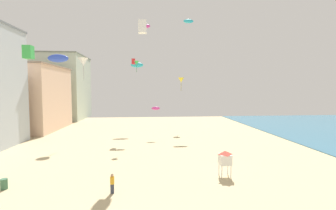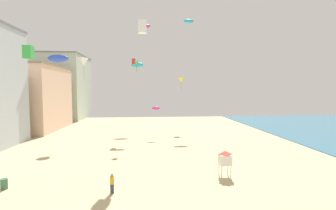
{
  "view_description": "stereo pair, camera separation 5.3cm",
  "coord_description": "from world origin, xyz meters",
  "px_view_note": "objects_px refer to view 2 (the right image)",
  "views": [
    {
      "loc": [
        2.43,
        -12.22,
        8.5
      ],
      "look_at": [
        4.65,
        14.09,
        6.77
      ],
      "focal_mm": 24.82,
      "sensor_mm": 36.0,
      "label": 1
    },
    {
      "loc": [
        2.48,
        -12.22,
        8.5
      ],
      "look_at": [
        4.65,
        14.09,
        6.77
      ],
      "focal_mm": 24.82,
      "sensor_mm": 36.0,
      "label": 2
    }
  ],
  "objects_px": {
    "kite_blue_parafoil_2": "(58,58)",
    "kite_magenta_parafoil_2": "(156,108)",
    "kite_flyer": "(112,182)",
    "kite_cyan_parafoil": "(189,21)",
    "kite_white_delta": "(84,62)",
    "kite_yellow_delta": "(181,80)",
    "beach_trash_bin": "(4,184)",
    "kite_red_box": "(134,61)",
    "kite_green_delta": "(137,63)",
    "kite_cyan_parafoil_2": "(137,65)",
    "kite_green_box": "(28,52)",
    "kite_white_box": "(142,27)",
    "kite_magenta_parafoil": "(146,26)",
    "lifeguard_stand": "(225,158)"
  },
  "relations": [
    {
      "from": "kite_green_box",
      "to": "kite_cyan_parafoil_2",
      "type": "relative_size",
      "value": 0.53
    },
    {
      "from": "kite_green_box",
      "to": "kite_white_box",
      "type": "bearing_deg",
      "value": 8.32
    },
    {
      "from": "kite_green_box",
      "to": "kite_white_delta",
      "type": "xyz_separation_m",
      "value": [
        2.54,
        12.52,
        0.45
      ]
    },
    {
      "from": "kite_blue_parafoil_2",
      "to": "kite_cyan_parafoil_2",
      "type": "xyz_separation_m",
      "value": [
        6.75,
        25.74,
        2.1
      ]
    },
    {
      "from": "kite_yellow_delta",
      "to": "kite_magenta_parafoil_2",
      "type": "distance_m",
      "value": 11.14
    },
    {
      "from": "kite_flyer",
      "to": "kite_green_delta",
      "type": "relative_size",
      "value": 0.93
    },
    {
      "from": "kite_white_delta",
      "to": "kite_yellow_delta",
      "type": "bearing_deg",
      "value": 28.18
    },
    {
      "from": "kite_magenta_parafoil_2",
      "to": "beach_trash_bin",
      "type": "bearing_deg",
      "value": -123.54
    },
    {
      "from": "kite_red_box",
      "to": "kite_yellow_delta",
      "type": "xyz_separation_m",
      "value": [
        9.65,
        5.6,
        -3.14
      ]
    },
    {
      "from": "kite_magenta_parafoil",
      "to": "kite_white_delta",
      "type": "xyz_separation_m",
      "value": [
        -10.07,
        -9.35,
        -8.53
      ]
    },
    {
      "from": "lifeguard_stand",
      "to": "kite_blue_parafoil_2",
      "type": "xyz_separation_m",
      "value": [
        -16.59,
        2.98,
        9.86
      ]
    },
    {
      "from": "kite_flyer",
      "to": "kite_magenta_parafoil_2",
      "type": "bearing_deg",
      "value": -154.26
    },
    {
      "from": "beach_trash_bin",
      "to": "kite_white_delta",
      "type": "bearing_deg",
      "value": 84.86
    },
    {
      "from": "beach_trash_bin",
      "to": "kite_cyan_parafoil",
      "type": "height_order",
      "value": "kite_cyan_parafoil"
    },
    {
      "from": "kite_cyan_parafoil",
      "to": "kite_white_delta",
      "type": "xyz_separation_m",
      "value": [
        -19.51,
        -11.99,
        -10.51
      ]
    },
    {
      "from": "beach_trash_bin",
      "to": "kite_white_box",
      "type": "distance_m",
      "value": 21.31
    },
    {
      "from": "kite_yellow_delta",
      "to": "kite_magenta_parafoil_2",
      "type": "height_order",
      "value": "kite_yellow_delta"
    },
    {
      "from": "kite_cyan_parafoil_2",
      "to": "kite_red_box",
      "type": "bearing_deg",
      "value": -92.51
    },
    {
      "from": "kite_blue_parafoil_2",
      "to": "kite_red_box",
      "type": "bearing_deg",
      "value": 70.98
    },
    {
      "from": "kite_cyan_parafoil",
      "to": "kite_yellow_delta",
      "type": "distance_m",
      "value": 13.42
    },
    {
      "from": "kite_blue_parafoil_2",
      "to": "kite_yellow_delta",
      "type": "height_order",
      "value": "kite_blue_parafoil_2"
    },
    {
      "from": "kite_white_box",
      "to": "kite_magenta_parafoil_2",
      "type": "bearing_deg",
      "value": 80.82
    },
    {
      "from": "beach_trash_bin",
      "to": "kite_cyan_parafoil",
      "type": "xyz_separation_m",
      "value": [
        21.23,
        31.12,
        23.15
      ]
    },
    {
      "from": "kite_cyan_parafoil",
      "to": "kite_magenta_parafoil_2",
      "type": "xyz_separation_m",
      "value": [
        -7.6,
        -10.55,
        -18.37
      ]
    },
    {
      "from": "kite_cyan_parafoil",
      "to": "kite_white_delta",
      "type": "distance_m",
      "value": 25.2
    },
    {
      "from": "beach_trash_bin",
      "to": "kite_white_box",
      "type": "height_order",
      "value": "kite_white_box"
    },
    {
      "from": "kite_cyan_parafoil_2",
      "to": "kite_green_delta",
      "type": "distance_m",
      "value": 12.35
    },
    {
      "from": "kite_red_box",
      "to": "kite_cyan_parafoil_2",
      "type": "bearing_deg",
      "value": 87.49
    },
    {
      "from": "kite_cyan_parafoil",
      "to": "kite_green_box",
      "type": "bearing_deg",
      "value": -131.98
    },
    {
      "from": "kite_red_box",
      "to": "kite_green_delta",
      "type": "relative_size",
      "value": 0.56
    },
    {
      "from": "kite_green_delta",
      "to": "kite_yellow_delta",
      "type": "height_order",
      "value": "kite_green_delta"
    },
    {
      "from": "kite_red_box",
      "to": "kite_green_delta",
      "type": "height_order",
      "value": "kite_red_box"
    },
    {
      "from": "kite_blue_parafoil_2",
      "to": "kite_magenta_parafoil",
      "type": "height_order",
      "value": "kite_magenta_parafoil"
    },
    {
      "from": "kite_red_box",
      "to": "kite_green_box",
      "type": "relative_size",
      "value": 0.69
    },
    {
      "from": "kite_white_delta",
      "to": "kite_cyan_parafoil",
      "type": "bearing_deg",
      "value": 31.57
    },
    {
      "from": "kite_white_box",
      "to": "kite_green_delta",
      "type": "bearing_deg",
      "value": 97.4
    },
    {
      "from": "kite_cyan_parafoil_2",
      "to": "kite_white_box",
      "type": "height_order",
      "value": "kite_white_box"
    },
    {
      "from": "kite_flyer",
      "to": "kite_green_box",
      "type": "relative_size",
      "value": 1.15
    },
    {
      "from": "lifeguard_stand",
      "to": "kite_magenta_parafoil_2",
      "type": "xyz_separation_m",
      "value": [
        -6.17,
        19.29,
        3.39
      ]
    },
    {
      "from": "kite_blue_parafoil_2",
      "to": "kite_magenta_parafoil_2",
      "type": "bearing_deg",
      "value": 57.39
    },
    {
      "from": "kite_red_box",
      "to": "kite_cyan_parafoil",
      "type": "xyz_separation_m",
      "value": [
        11.59,
        8.17,
        9.9
      ]
    },
    {
      "from": "kite_green_delta",
      "to": "kite_yellow_delta",
      "type": "distance_m",
      "value": 14.16
    },
    {
      "from": "lifeguard_stand",
      "to": "beach_trash_bin",
      "type": "bearing_deg",
      "value": -157.23
    },
    {
      "from": "kite_green_delta",
      "to": "kite_yellow_delta",
      "type": "bearing_deg",
      "value": 50.85
    },
    {
      "from": "kite_flyer",
      "to": "kite_magenta_parafoil_2",
      "type": "relative_size",
      "value": 1.11
    },
    {
      "from": "kite_yellow_delta",
      "to": "lifeguard_stand",
      "type": "bearing_deg",
      "value": -88.94
    },
    {
      "from": "beach_trash_bin",
      "to": "kite_green_delta",
      "type": "relative_size",
      "value": 0.51
    },
    {
      "from": "kite_yellow_delta",
      "to": "kite_blue_parafoil_2",
      "type": "bearing_deg",
      "value": -123.53
    },
    {
      "from": "beach_trash_bin",
      "to": "kite_cyan_parafoil_2",
      "type": "xyz_separation_m",
      "value": [
        9.96,
        30.01,
        13.36
      ]
    },
    {
      "from": "kite_magenta_parafoil",
      "to": "kite_cyan_parafoil_2",
      "type": "xyz_separation_m",
      "value": [
        -1.84,
        1.53,
        -7.81
      ]
    }
  ]
}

